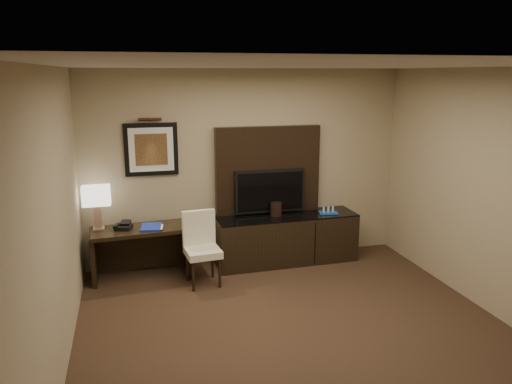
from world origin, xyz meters
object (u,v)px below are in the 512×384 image
object	(u,v)px
table_lamp	(97,208)
desk	(142,252)
tv	(270,191)
desk_chair	(203,251)
ice_bucket	(276,209)
desk_phone	(123,226)
minibar_tray	(328,210)
credenza	(286,239)

from	to	relation	value
table_lamp	desk	bearing A→B (deg)	-9.88
tv	desk_chair	bearing A→B (deg)	-149.11
desk	table_lamp	world-z (taller)	table_lamp
desk	table_lamp	xyz separation A→B (m)	(-0.52, 0.09, 0.62)
tv	table_lamp	bearing A→B (deg)	-177.56
desk	desk_chair	size ratio (longest dim) A/B	1.43
tv	desk_chair	world-z (taller)	tv
tv	ice_bucket	xyz separation A→B (m)	(0.06, -0.11, -0.24)
desk_chair	desk_phone	world-z (taller)	desk_chair
desk	tv	world-z (taller)	tv
tv	minibar_tray	distance (m)	0.88
desk_chair	table_lamp	world-z (taller)	table_lamp
desk	credenza	distance (m)	2.01
table_lamp	ice_bucket	distance (m)	2.39
desk_chair	minibar_tray	world-z (taller)	desk_chair
minibar_tray	desk_chair	bearing A→B (deg)	-166.85
credenza	table_lamp	bearing A→B (deg)	177.60
minibar_tray	ice_bucket	bearing A→B (deg)	173.54
ice_bucket	desk_phone	bearing A→B (deg)	-177.75
desk_phone	ice_bucket	distance (m)	2.07
desk_chair	ice_bucket	size ratio (longest dim) A/B	4.78
ice_bucket	minibar_tray	xyz separation A→B (m)	(0.75, -0.09, -0.05)
desk	desk_chair	world-z (taller)	desk_chair
minibar_tray	tv	bearing A→B (deg)	166.47
desk_chair	minibar_tray	xyz separation A→B (m)	(1.87, 0.44, 0.29)
desk	table_lamp	bearing A→B (deg)	165.53
desk	minibar_tray	bearing A→B (deg)	-4.71
desk	desk_chair	xyz separation A→B (m)	(0.74, -0.44, 0.10)
desk	desk_phone	world-z (taller)	desk_phone
tv	minibar_tray	bearing A→B (deg)	-13.53
credenza	ice_bucket	bearing A→B (deg)	167.31
desk_chair	ice_bucket	xyz separation A→B (m)	(1.12, 0.52, 0.34)
desk_chair	ice_bucket	bearing A→B (deg)	19.41
desk_chair	minibar_tray	size ratio (longest dim) A/B	3.43
table_lamp	minibar_tray	size ratio (longest dim) A/B	2.18
tv	minibar_tray	xyz separation A→B (m)	(0.81, -0.20, -0.29)
credenza	minibar_tray	world-z (taller)	minibar_tray
tv	table_lamp	distance (m)	2.33
desk_phone	table_lamp	bearing A→B (deg)	-179.58
credenza	desk_chair	xyz separation A→B (m)	(-1.27, -0.49, 0.10)
desk	tv	xyz separation A→B (m)	(1.80, 0.19, 0.68)
table_lamp	minibar_tray	xyz separation A→B (m)	(3.14, -0.10, -0.22)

